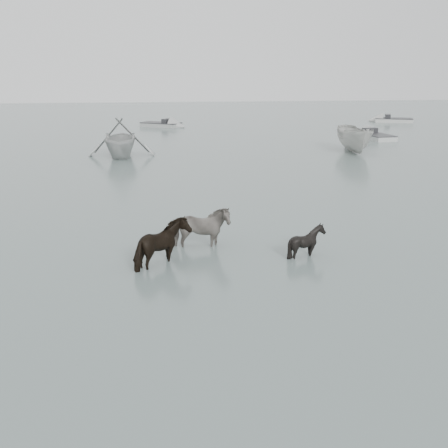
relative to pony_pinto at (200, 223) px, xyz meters
The scene contains 9 objects.
ground 1.24m from the pony_pinto, 102.95° to the right, with size 140.00×140.00×0.00m, color #54645F.
pony_pinto is the anchor object (origin of this frame).
pony_dark 1.89m from the pony_pinto, 127.59° to the right, with size 1.54×1.32×1.55m, color black.
pony_black 3.33m from the pony_pinto, 20.61° to the right, with size 0.95×1.07×1.17m, color black.
rowboat_trail 18.63m from the pony_pinto, 100.55° to the left, with size 4.19×4.85×2.56m, color #AEB1AE.
boat_small 21.76m from the pony_pinto, 58.00° to the left, with size 1.80×4.79×1.85m, color #B5B5B0.
skiff_port 29.15m from the pony_pinto, 58.19° to the left, with size 5.61×1.60×0.75m, color #AFB1AE, non-canonical shape.
skiff_mid 35.16m from the pony_pinto, 91.25° to the left, with size 4.97×1.60×0.75m, color gray, non-canonical shape.
skiff_star 42.73m from the pony_pinto, 59.02° to the left, with size 4.90×1.60×0.75m, color #B2B3AE, non-canonical shape.
Camera 1 is at (-1.05, -15.78, 5.58)m, focal length 45.00 mm.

